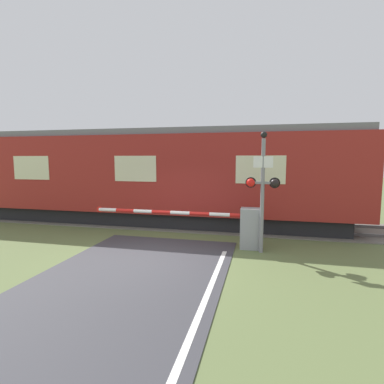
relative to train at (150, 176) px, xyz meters
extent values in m
plane|color=#5B6B3D|center=(1.75, -4.49, -1.96)|extent=(80.00, 80.00, 0.00)
cube|color=#666056|center=(1.75, 0.00, -1.95)|extent=(36.00, 3.20, 0.03)
cube|color=#595451|center=(1.75, -0.72, -1.88)|extent=(36.00, 0.08, 0.10)
cube|color=#595451|center=(1.75, 0.72, -1.88)|extent=(36.00, 0.08, 0.10)
cube|color=black|center=(0.00, 0.00, -1.66)|extent=(15.30, 2.48, 0.60)
cube|color=maroon|center=(0.00, 0.00, 0.13)|extent=(16.63, 2.92, 2.99)
cube|color=slate|center=(0.00, 0.00, 1.75)|extent=(16.29, 2.69, 0.24)
cube|color=beige|center=(4.57, -1.47, 0.36)|extent=(1.66, 0.02, 0.96)
cube|color=beige|center=(0.00, -1.47, 0.36)|extent=(1.66, 0.02, 0.96)
cube|color=beige|center=(-4.57, -1.47, 0.36)|extent=(1.66, 0.02, 0.96)
cube|color=gray|center=(4.34, -2.95, -1.35)|extent=(0.60, 0.44, 1.23)
cylinder|color=gray|center=(4.34, -2.95, -0.96)|extent=(0.16, 0.16, 0.18)
cylinder|color=red|center=(4.03, -2.95, -0.96)|extent=(0.63, 0.11, 0.11)
cylinder|color=white|center=(3.40, -2.95, -0.96)|extent=(0.63, 0.11, 0.11)
cylinder|color=red|center=(2.78, -2.95, -0.96)|extent=(0.63, 0.11, 0.11)
cylinder|color=white|center=(2.15, -2.95, -0.96)|extent=(0.63, 0.11, 0.11)
cylinder|color=red|center=(1.53, -2.95, -0.96)|extent=(0.63, 0.11, 0.11)
cylinder|color=white|center=(0.90, -2.95, -0.96)|extent=(0.63, 0.11, 0.11)
cylinder|color=red|center=(0.28, -2.95, -0.96)|extent=(0.63, 0.11, 0.11)
cylinder|color=white|center=(-0.35, -2.95, -0.96)|extent=(0.63, 0.11, 0.11)
cylinder|color=red|center=(-0.66, -2.95, -0.96)|extent=(0.20, 0.02, 0.20)
cylinder|color=gray|center=(4.65, -3.26, -0.33)|extent=(0.11, 0.11, 3.25)
cube|color=gray|center=(4.65, -3.26, 0.06)|extent=(0.78, 0.07, 0.07)
sphere|color=red|center=(4.33, -3.31, 0.06)|extent=(0.24, 0.24, 0.24)
sphere|color=black|center=(4.98, -3.31, 0.06)|extent=(0.24, 0.24, 0.24)
cylinder|color=black|center=(4.33, -3.20, 0.06)|extent=(0.30, 0.06, 0.30)
cylinder|color=black|center=(4.98, -3.20, 0.06)|extent=(0.30, 0.06, 0.30)
cube|color=white|center=(4.65, -3.30, 0.64)|extent=(0.54, 0.02, 0.32)
sphere|color=black|center=(4.65, -3.26, 1.39)|extent=(0.18, 0.18, 0.18)
camera|label=1|loc=(4.64, -11.89, 0.74)|focal=28.00mm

